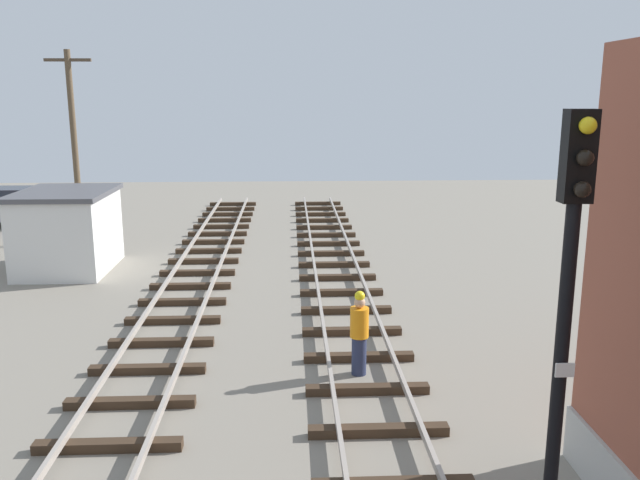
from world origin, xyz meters
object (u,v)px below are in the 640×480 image
object	(u,v)px
parked_car_silver	(17,206)
utility_pole_far	(74,144)
track_worker_foreground	(359,333)
control_hut	(67,230)
signal_mast	(568,288)

from	to	relation	value
parked_car_silver	utility_pole_far	bearing A→B (deg)	-41.89
track_worker_foreground	parked_car_silver	bearing A→B (deg)	129.35
utility_pole_far	track_worker_foreground	xyz separation A→B (m)	(10.04, -13.54, -3.08)
utility_pole_far	track_worker_foreground	size ratio (longest dim) A/B	4.09
control_hut	track_worker_foreground	bearing A→B (deg)	-44.99
control_hut	parked_car_silver	xyz separation A→B (m)	(-4.98, 8.07, -0.49)
parked_car_silver	track_worker_foreground	distance (m)	22.16
control_hut	track_worker_foreground	xyz separation A→B (m)	(9.07, -9.07, -0.46)
parked_car_silver	signal_mast	bearing A→B (deg)	-54.80
signal_mast	track_worker_foreground	bearing A→B (deg)	109.36
control_hut	utility_pole_far	size ratio (longest dim) A/B	0.50
control_hut	track_worker_foreground	world-z (taller)	control_hut
control_hut	utility_pole_far	world-z (taller)	utility_pole_far
signal_mast	control_hut	world-z (taller)	signal_mast
utility_pole_far	track_worker_foreground	distance (m)	17.13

